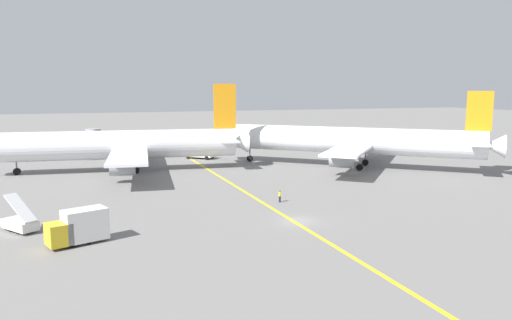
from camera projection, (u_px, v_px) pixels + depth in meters
ground_plane at (297, 221)px, 56.94m from camera, size 600.00×600.00×0.00m
taxiway_stripe at (263, 203)px, 66.05m from camera, size 1.62×120.00×0.01m
airliner_at_gate_left at (120, 145)px, 91.49m from camera, size 50.70×44.39×16.72m
airliner_being_pushed at (348, 141)px, 96.37m from camera, size 46.44×43.70×15.33m
pushback_tug at (199, 153)px, 109.26m from camera, size 8.33×7.50×2.82m
gse_stair_truck_yellow at (20, 222)px, 52.65m from camera, size 4.19×4.84×4.06m
gse_catering_truck_tall at (78, 227)px, 48.29m from camera, size 6.30×4.14×3.50m
ground_crew_ramp_agent_by_cones at (280, 196)px, 66.46m from camera, size 0.36×0.49×1.72m
jet_bridge at (89, 138)px, 114.49m from camera, size 6.42×18.09×5.87m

